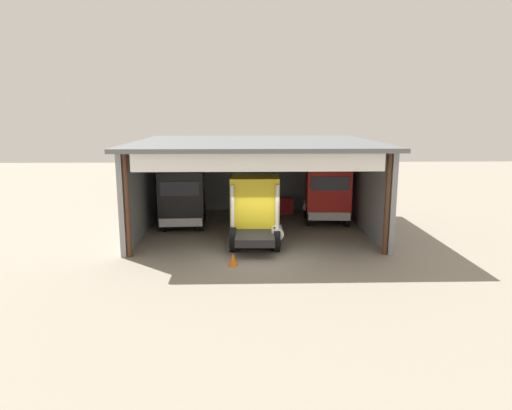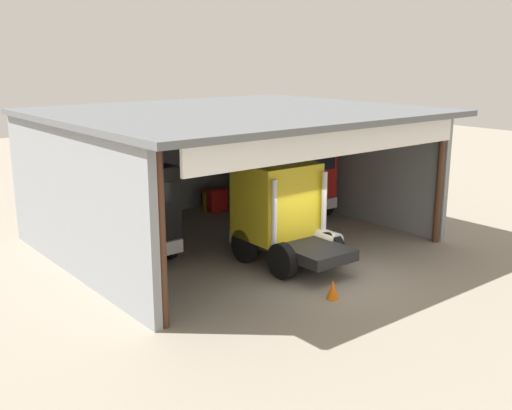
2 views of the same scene
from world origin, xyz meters
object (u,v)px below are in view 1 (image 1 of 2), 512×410
(traffic_cone, at_px, (233,260))
(truck_black_left_bay, at_px, (182,198))
(truck_yellow_center_bay, at_px, (255,209))
(oil_drum, at_px, (283,206))
(tool_cart, at_px, (286,205))
(truck_red_center_left_bay, at_px, (327,193))

(traffic_cone, bearing_deg, truck_black_left_bay, 113.96)
(truck_yellow_center_bay, bearing_deg, oil_drum, 76.07)
(traffic_cone, bearing_deg, tool_cart, 72.69)
(truck_red_center_left_bay, bearing_deg, tool_cart, -49.03)
(oil_drum, height_order, traffic_cone, oil_drum)
(truck_yellow_center_bay, xyz_separation_m, tool_cart, (2.18, 6.89, -1.24))
(truck_red_center_left_bay, relative_size, oil_drum, 4.93)
(truck_red_center_left_bay, height_order, traffic_cone, truck_red_center_left_bay)
(oil_drum, distance_m, traffic_cone, 10.97)
(truck_red_center_left_bay, distance_m, tool_cart, 3.74)
(tool_cart, xyz_separation_m, traffic_cone, (-3.21, -10.29, -0.22))
(tool_cart, bearing_deg, traffic_cone, -107.31)
(truck_black_left_bay, relative_size, oil_drum, 5.64)
(traffic_cone, bearing_deg, oil_drum, 74.15)
(truck_red_center_left_bay, height_order, tool_cart, truck_red_center_left_bay)
(truck_black_left_bay, bearing_deg, tool_cart, -152.74)
(truck_black_left_bay, bearing_deg, traffic_cone, 111.08)
(truck_black_left_bay, bearing_deg, truck_yellow_center_bay, 137.68)
(truck_yellow_center_bay, xyz_separation_m, traffic_cone, (-1.03, -3.40, -1.46))
(truck_black_left_bay, bearing_deg, oil_drum, -150.06)
(truck_yellow_center_bay, relative_size, truck_red_center_left_bay, 0.96)
(traffic_cone, bearing_deg, truck_red_center_left_bay, 54.65)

